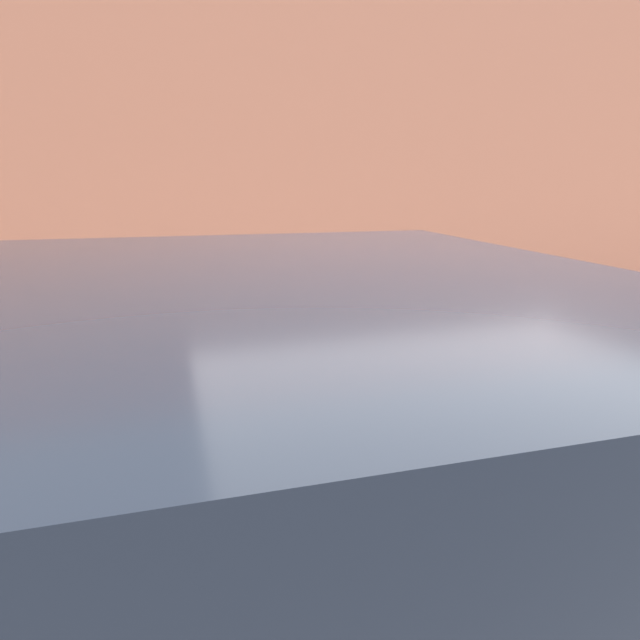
{
  "coord_description": "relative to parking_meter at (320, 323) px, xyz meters",
  "views": [
    {
      "loc": [
        -1.33,
        -1.61,
        1.93
      ],
      "look_at": [
        -0.51,
        1.06,
        1.17
      ],
      "focal_mm": 28.0,
      "sensor_mm": 36.0,
      "label": 1
    }
  ],
  "objects": [
    {
      "name": "sidewalk",
      "position": [
        0.51,
        1.14,
        -1.09
      ],
      "size": [
        24.0,
        2.8,
        0.14
      ],
      "color": "#9E9B96",
      "rests_on": "ground_plane"
    },
    {
      "name": "fire_hydrant",
      "position": [
        2.29,
        0.31,
        -0.62
      ],
      "size": [
        0.2,
        0.2,
        0.79
      ],
      "color": "#999EA3",
      "rests_on": "sidewalk"
    },
    {
      "name": "ground_plane",
      "position": [
        0.51,
        -1.06,
        -1.15
      ],
      "size": [
        60.0,
        60.0,
        0.0
      ],
      "primitive_type": "plane",
      "color": "#47474C"
    },
    {
      "name": "parking_meter",
      "position": [
        0.0,
        0.0,
        0.0
      ],
      "size": [
        0.22,
        0.13,
        1.5
      ],
      "color": "#2D2D30",
      "rests_on": "sidewalk"
    },
    {
      "name": "building_facade",
      "position": [
        0.51,
        4.43,
        1.26
      ],
      "size": [
        24.0,
        0.3,
        4.83
      ],
      "color": "#935642",
      "rests_on": "ground_plane"
    }
  ]
}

